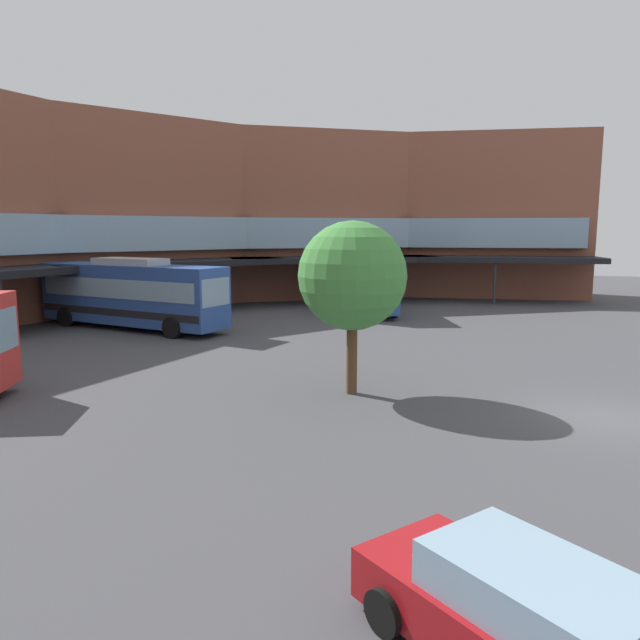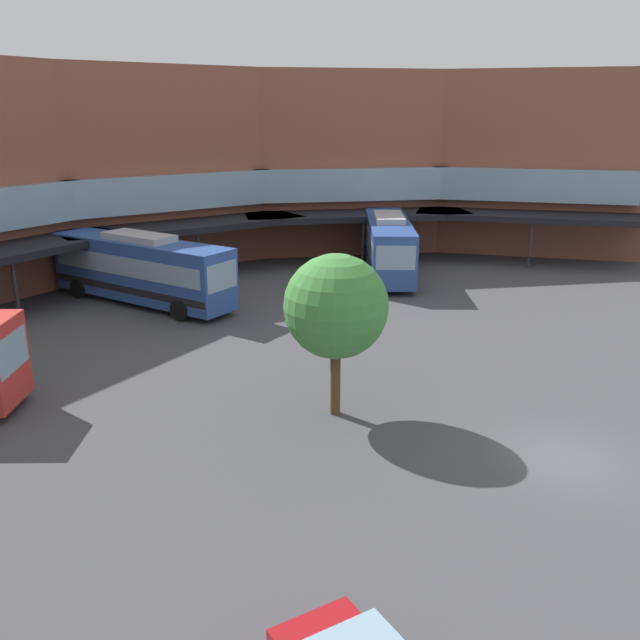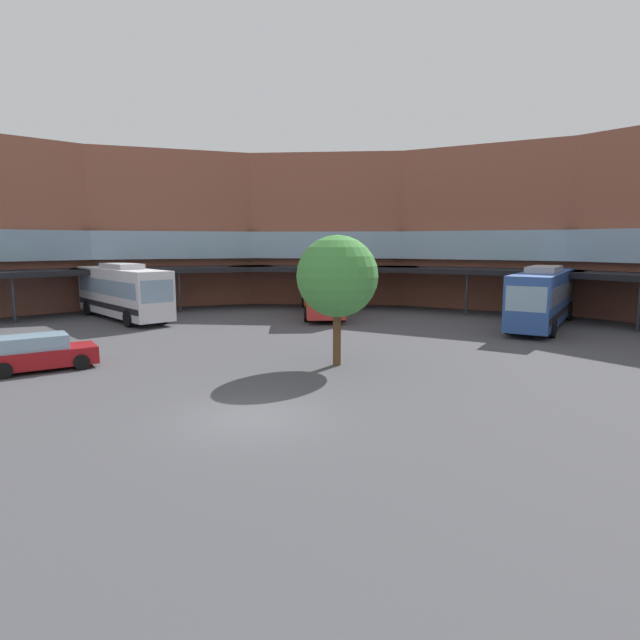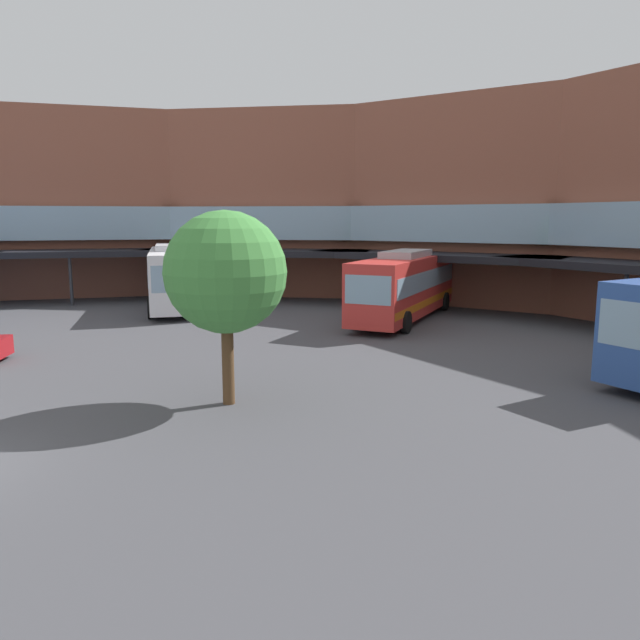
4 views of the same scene
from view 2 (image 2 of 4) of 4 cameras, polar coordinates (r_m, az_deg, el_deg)
ground_plane at (r=22.41m, az=20.25°, el=-11.11°), size 117.28×117.28×0.00m
station_building at (r=27.65m, az=-23.83°, el=7.66°), size 74.41×42.76×13.06m
bus_3 at (r=38.01m, az=-15.02°, el=4.27°), size 5.23×12.05×3.93m
bus_4 at (r=43.82m, az=5.85°, el=6.47°), size 11.95×6.09×3.91m
plaza_tree at (r=22.56m, az=1.37°, el=1.13°), size 3.60×3.60×5.78m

